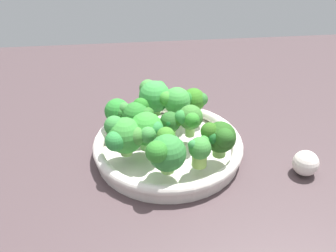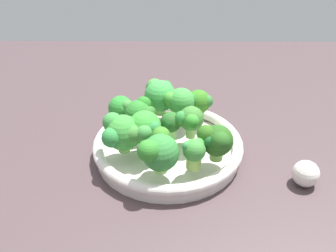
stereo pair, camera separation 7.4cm
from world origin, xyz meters
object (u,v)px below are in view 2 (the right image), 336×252
(broccoli_floret_7, at_px, (216,141))
(broccoli_floret_1, at_px, (122,132))
(broccoli_floret_8, at_px, (159,151))
(broccoli_floret_0, at_px, (198,102))
(broccoli_floret_11, at_px, (190,120))
(bowl, at_px, (168,147))
(broccoli_floret_9, at_px, (145,129))
(garlic_bulb, at_px, (306,173))
(broccoli_floret_5, at_px, (122,109))
(broccoli_floret_2, at_px, (171,123))
(broccoli_floret_3, at_px, (160,95))
(broccoli_floret_6, at_px, (194,152))
(broccoli_floret_4, at_px, (140,113))
(broccoli_floret_10, at_px, (179,101))

(broccoli_floret_7, bearing_deg, broccoli_floret_1, 82.08)
(broccoli_floret_7, bearing_deg, broccoli_floret_8, 108.20)
(broccoli_floret_0, height_order, broccoli_floret_11, broccoli_floret_11)
(broccoli_floret_7, xyz_separation_m, broccoli_floret_11, (0.07, 0.04, -0.00))
(bowl, height_order, broccoli_floret_9, broccoli_floret_9)
(broccoli_floret_8, height_order, garlic_bulb, broccoli_floret_8)
(broccoli_floret_5, relative_size, broccoli_floret_8, 0.77)
(broccoli_floret_0, bearing_deg, broccoli_floret_8, 157.12)
(broccoli_floret_2, height_order, broccoli_floret_11, broccoli_floret_11)
(broccoli_floret_3, relative_size, broccoli_floret_7, 1.09)
(broccoli_floret_0, height_order, broccoli_floret_2, broccoli_floret_0)
(broccoli_floret_3, bearing_deg, broccoli_floret_1, 155.44)
(broccoli_floret_9, bearing_deg, broccoli_floret_6, -123.48)
(broccoli_floret_7, distance_m, broccoli_floret_8, 0.10)
(broccoli_floret_2, xyz_separation_m, broccoli_floret_8, (-0.11, 0.02, 0.01))
(bowl, xyz_separation_m, broccoli_floret_3, (0.10, 0.02, 0.06))
(garlic_bulb, bearing_deg, broccoli_floret_8, 92.49)
(broccoli_floret_3, bearing_deg, broccoli_floret_0, -104.18)
(broccoli_floret_3, bearing_deg, broccoli_floret_8, -178.75)
(broccoli_floret_0, xyz_separation_m, broccoli_floret_4, (-0.05, 0.12, -0.00))
(broccoli_floret_0, bearing_deg, broccoli_floret_4, 111.38)
(broccoli_floret_0, distance_m, broccoli_floret_6, 0.17)
(broccoli_floret_10, xyz_separation_m, broccoli_floret_11, (-0.07, -0.02, -0.00))
(broccoli_floret_6, bearing_deg, broccoli_floret_3, 19.02)
(broccoli_floret_1, height_order, broccoli_floret_7, broccoli_floret_1)
(bowl, xyz_separation_m, broccoli_floret_4, (0.04, 0.06, 0.06))
(broccoli_floret_7, bearing_deg, broccoli_floret_10, 24.51)
(broccoli_floret_0, relative_size, broccoli_floret_8, 0.78)
(broccoli_floret_9, xyz_separation_m, broccoli_floret_11, (0.03, -0.08, -0.00))
(broccoli_floret_6, xyz_separation_m, broccoli_floret_9, (0.06, 0.09, 0.01))
(broccoli_floret_0, distance_m, broccoli_floret_2, 0.09)
(broccoli_floret_11, bearing_deg, broccoli_floret_7, -148.44)
(broccoli_floret_0, xyz_separation_m, broccoli_floret_6, (-0.17, 0.01, -0.00))
(broccoli_floret_4, bearing_deg, broccoli_floret_3, -29.15)
(bowl, distance_m, broccoli_floret_2, 0.05)
(broccoli_floret_4, xyz_separation_m, garlic_bulb, (-0.12, -0.30, -0.05))
(broccoli_floret_1, distance_m, broccoli_floret_5, 0.09)
(broccoli_floret_2, distance_m, broccoli_floret_10, 0.07)
(broccoli_floret_3, bearing_deg, bowl, -169.48)
(broccoli_floret_3, bearing_deg, broccoli_floret_2, -164.73)
(broccoli_floret_1, height_order, broccoli_floret_10, broccoli_floret_1)
(broccoli_floret_5, height_order, broccoli_floret_9, broccoli_floret_9)
(broccoli_floret_2, relative_size, broccoli_floret_4, 0.81)
(broccoli_floret_2, bearing_deg, broccoli_floret_5, 66.23)
(broccoli_floret_7, distance_m, broccoli_floret_11, 0.08)
(broccoli_floret_5, xyz_separation_m, broccoli_floret_8, (-0.15, -0.08, 0.01))
(broccoli_floret_5, height_order, garlic_bulb, broccoli_floret_5)
(broccoli_floret_2, height_order, broccoli_floret_9, broccoli_floret_9)
(broccoli_floret_5, bearing_deg, broccoli_floret_10, -80.39)
(bowl, height_order, broccoli_floret_4, broccoli_floret_4)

